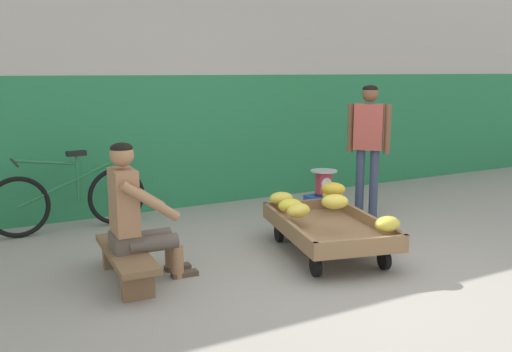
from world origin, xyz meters
TOP-DOWN VIEW (x-y plane):
  - ground_plane at (0.00, 0.00)m, footprint 80.00×80.00m
  - back_wall at (0.00, 3.40)m, footprint 16.00×0.30m
  - banana_cart at (0.15, 0.88)m, footprint 1.15×1.60m
  - banana_pile at (0.18, 1.03)m, footprint 0.94×1.47m
  - low_bench at (-1.68, 1.10)m, footprint 0.37×1.12m
  - vendor_seated at (-1.59, 1.10)m, footprint 0.69×0.50m
  - plastic_crate at (0.80, 1.85)m, footprint 0.36×0.28m
  - weighing_scale at (0.80, 1.85)m, footprint 0.30×0.30m
  - bicycle_near_left at (-1.79, 2.85)m, footprint 1.66×0.48m
  - customer_adult at (1.36, 1.78)m, footprint 0.36×0.38m

SIDE VIEW (x-z plane):
  - ground_plane at x=0.00m, z-range 0.00..0.00m
  - plastic_crate at x=0.80m, z-range 0.00..0.30m
  - low_bench at x=-1.68m, z-range 0.06..0.33m
  - banana_cart at x=0.15m, z-range 0.06..0.42m
  - bicycle_near_left at x=-1.79m, z-range -0.08..0.78m
  - weighing_scale at x=0.80m, z-range 0.31..0.60m
  - banana_pile at x=0.18m, z-range 0.33..0.59m
  - vendor_seated at x=-1.59m, z-range 0.00..1.14m
  - customer_adult at x=1.36m, z-range 0.19..1.72m
  - back_wall at x=0.00m, z-range 0.00..3.18m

